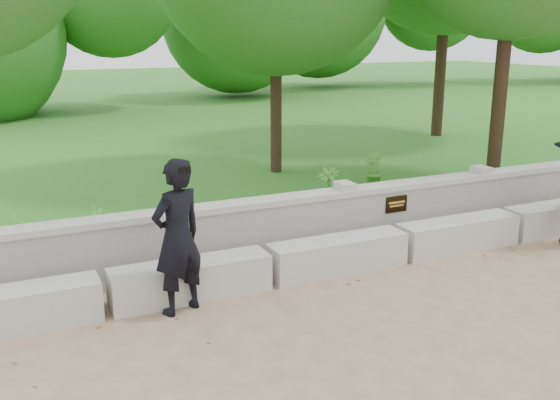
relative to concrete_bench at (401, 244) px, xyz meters
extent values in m
plane|color=tan|center=(0.00, -1.90, -0.22)|extent=(80.00, 80.00, 0.00)
cube|color=#29681E|center=(0.00, 12.10, -0.10)|extent=(40.00, 22.00, 0.25)
cube|color=#B5B3AB|center=(-5.00, 0.00, 0.00)|extent=(1.90, 0.45, 0.45)
cube|color=#B5B3AB|center=(-3.00, 0.00, 0.00)|extent=(1.90, 0.45, 0.45)
cube|color=#B5B3AB|center=(-1.00, 0.00, 0.00)|extent=(1.90, 0.45, 0.45)
cube|color=#B5B3AB|center=(1.00, 0.00, 0.00)|extent=(1.90, 0.45, 0.45)
cube|color=#B5B3AB|center=(3.00, 0.00, 0.00)|extent=(1.90, 0.45, 0.45)
cube|color=#AAA8A1|center=(0.00, 0.70, 0.18)|extent=(12.50, 0.25, 0.82)
cube|color=#B5B3AB|center=(0.00, 0.70, 0.64)|extent=(12.50, 0.35, 0.08)
cube|color=black|center=(0.30, 0.56, 0.40)|extent=(0.36, 0.02, 0.24)
imported|color=black|center=(-3.23, -0.30, 0.65)|extent=(0.75, 0.63, 1.76)
cube|color=black|center=(-3.23, -0.65, 1.48)|extent=(0.14, 0.07, 0.07)
cylinder|color=#382619|center=(0.35, 4.83, 1.74)|extent=(0.23, 0.23, 3.42)
cylinder|color=#382619|center=(3.78, 2.26, 1.98)|extent=(0.26, 0.26, 3.91)
cylinder|color=#382619|center=(6.38, 7.18, 2.23)|extent=(0.30, 0.30, 4.41)
imported|color=#489131|center=(-3.78, 1.40, 0.35)|extent=(0.37, 0.41, 0.65)
imported|color=#489131|center=(1.35, 2.77, 0.36)|extent=(0.36, 0.42, 0.68)
imported|color=#489131|center=(-0.09, 1.92, 0.37)|extent=(0.50, 0.51, 0.69)
camera|label=1|loc=(-4.97, -6.63, 2.82)|focal=40.00mm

